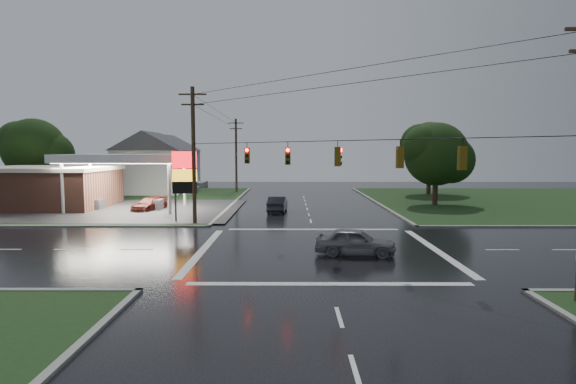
{
  "coord_description": "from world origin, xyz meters",
  "views": [
    {
      "loc": [
        -1.76,
        -26.56,
        5.91
      ],
      "look_at": [
        -1.9,
        5.33,
        3.0
      ],
      "focal_mm": 28.0,
      "sensor_mm": 36.0,
      "label": 1
    }
  ],
  "objects_px": {
    "house_near": "(153,162)",
    "car_pump": "(149,204)",
    "car_crossing": "(355,241)",
    "utility_pole_nw": "(194,153)",
    "house_far": "(169,160)",
    "tree_ne_far": "(431,149)",
    "gas_station": "(60,184)",
    "pylon_sign": "(185,174)",
    "tree_ne_near": "(437,154)",
    "tree_nw_behind": "(35,149)",
    "utility_pole_n": "(236,154)",
    "car_north": "(278,204)"
  },
  "relations": [
    {
      "from": "car_crossing",
      "to": "car_pump",
      "type": "relative_size",
      "value": 1.01
    },
    {
      "from": "utility_pole_n",
      "to": "car_north",
      "type": "bearing_deg",
      "value": -72.86
    },
    {
      "from": "tree_ne_far",
      "to": "utility_pole_nw",
      "type": "bearing_deg",
      "value": -137.41
    },
    {
      "from": "tree_ne_far",
      "to": "car_crossing",
      "type": "bearing_deg",
      "value": -113.25
    },
    {
      "from": "house_far",
      "to": "car_north",
      "type": "height_order",
      "value": "house_far"
    },
    {
      "from": "tree_nw_behind",
      "to": "utility_pole_n",
      "type": "bearing_deg",
      "value": 18.21
    },
    {
      "from": "utility_pole_nw",
      "to": "utility_pole_n",
      "type": "relative_size",
      "value": 1.05
    },
    {
      "from": "tree_ne_far",
      "to": "house_near",
      "type": "bearing_deg",
      "value": 176.99
    },
    {
      "from": "tree_ne_near",
      "to": "car_pump",
      "type": "xyz_separation_m",
      "value": [
        -29.91,
        -4.3,
        -4.91
      ]
    },
    {
      "from": "utility_pole_n",
      "to": "house_near",
      "type": "height_order",
      "value": "utility_pole_n"
    },
    {
      "from": "utility_pole_nw",
      "to": "tree_ne_near",
      "type": "distance_m",
      "value": 26.74
    },
    {
      "from": "gas_station",
      "to": "car_north",
      "type": "distance_m",
      "value": 22.94
    },
    {
      "from": "tree_ne_near",
      "to": "pylon_sign",
      "type": "bearing_deg",
      "value": -154.99
    },
    {
      "from": "gas_station",
      "to": "utility_pole_n",
      "type": "xyz_separation_m",
      "value": [
        16.18,
        18.3,
        2.92
      ]
    },
    {
      "from": "tree_ne_far",
      "to": "car_pump",
      "type": "xyz_separation_m",
      "value": [
        -32.92,
        -16.3,
        -5.53
      ]
    },
    {
      "from": "tree_ne_far",
      "to": "car_crossing",
      "type": "height_order",
      "value": "tree_ne_far"
    },
    {
      "from": "house_near",
      "to": "car_north",
      "type": "distance_m",
      "value": 26.5
    },
    {
      "from": "utility_pole_n",
      "to": "house_far",
      "type": "relative_size",
      "value": 0.95
    },
    {
      "from": "tree_ne_near",
      "to": "tree_ne_far",
      "type": "bearing_deg",
      "value": 75.93
    },
    {
      "from": "pylon_sign",
      "to": "utility_pole_n",
      "type": "bearing_deg",
      "value": 87.92
    },
    {
      "from": "utility_pole_n",
      "to": "tree_nw_behind",
      "type": "relative_size",
      "value": 1.05
    },
    {
      "from": "house_far",
      "to": "tree_nw_behind",
      "type": "height_order",
      "value": "tree_nw_behind"
    },
    {
      "from": "utility_pole_nw",
      "to": "car_north",
      "type": "height_order",
      "value": "utility_pole_nw"
    },
    {
      "from": "utility_pole_nw",
      "to": "house_far",
      "type": "relative_size",
      "value": 1.0
    },
    {
      "from": "car_north",
      "to": "utility_pole_nw",
      "type": "bearing_deg",
      "value": 52.42
    },
    {
      "from": "gas_station",
      "to": "car_north",
      "type": "xyz_separation_m",
      "value": [
        22.7,
        -2.83,
        -1.78
      ]
    },
    {
      "from": "gas_station",
      "to": "pylon_sign",
      "type": "height_order",
      "value": "pylon_sign"
    },
    {
      "from": "tree_nw_behind",
      "to": "car_pump",
      "type": "relative_size",
      "value": 2.22
    },
    {
      "from": "gas_station",
      "to": "utility_pole_nw",
      "type": "xyz_separation_m",
      "value": [
        16.18,
        -10.2,
        3.17
      ]
    },
    {
      "from": "car_crossing",
      "to": "tree_nw_behind",
      "type": "bearing_deg",
      "value": 57.02
    },
    {
      "from": "utility_pole_nw",
      "to": "tree_nw_behind",
      "type": "distance_m",
      "value": 31.82
    },
    {
      "from": "house_near",
      "to": "car_pump",
      "type": "xyz_separation_m",
      "value": [
        5.18,
        -18.31,
        -3.75
      ]
    },
    {
      "from": "tree_ne_near",
      "to": "utility_pole_n",
      "type": "bearing_deg",
      "value": 145.9
    },
    {
      "from": "utility_pole_n",
      "to": "car_north",
      "type": "xyz_separation_m",
      "value": [
        6.52,
        -21.14,
        -4.7
      ]
    },
    {
      "from": "car_pump",
      "to": "utility_pole_n",
      "type": "bearing_deg",
      "value": 90.36
    },
    {
      "from": "utility_pole_nw",
      "to": "utility_pole_n",
      "type": "bearing_deg",
      "value": 90.0
    },
    {
      "from": "utility_pole_nw",
      "to": "car_crossing",
      "type": "xyz_separation_m",
      "value": [
        11.46,
        -10.85,
        -4.95
      ]
    },
    {
      "from": "house_far",
      "to": "car_crossing",
      "type": "xyz_separation_m",
      "value": [
        23.91,
        -49.35,
        -3.63
      ]
    },
    {
      "from": "utility_pole_n",
      "to": "tree_ne_far",
      "type": "relative_size",
      "value": 1.07
    },
    {
      "from": "utility_pole_n",
      "to": "house_far",
      "type": "xyz_separation_m",
      "value": [
        -12.45,
        10.0,
        -1.06
      ]
    },
    {
      "from": "house_far",
      "to": "tree_ne_near",
      "type": "distance_m",
      "value": 44.5
    },
    {
      "from": "car_pump",
      "to": "tree_ne_near",
      "type": "bearing_deg",
      "value": 25.7
    },
    {
      "from": "pylon_sign",
      "to": "car_pump",
      "type": "xyz_separation_m",
      "value": [
        -5.27,
        7.19,
        -3.36
      ]
    },
    {
      "from": "utility_pole_nw",
      "to": "tree_ne_near",
      "type": "xyz_separation_m",
      "value": [
        23.64,
        12.49,
        -0.16
      ]
    },
    {
      "from": "house_far",
      "to": "car_pump",
      "type": "relative_size",
      "value": 2.46
    },
    {
      "from": "house_far",
      "to": "tree_ne_near",
      "type": "bearing_deg",
      "value": -35.77
    },
    {
      "from": "utility_pole_n",
      "to": "house_far",
      "type": "bearing_deg",
      "value": 141.23
    },
    {
      "from": "gas_station",
      "to": "tree_ne_far",
      "type": "distance_m",
      "value": 45.29
    },
    {
      "from": "house_far",
      "to": "tree_ne_near",
      "type": "height_order",
      "value": "tree_ne_near"
    },
    {
      "from": "house_far",
      "to": "utility_pole_n",
      "type": "bearing_deg",
      "value": -38.77
    }
  ]
}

